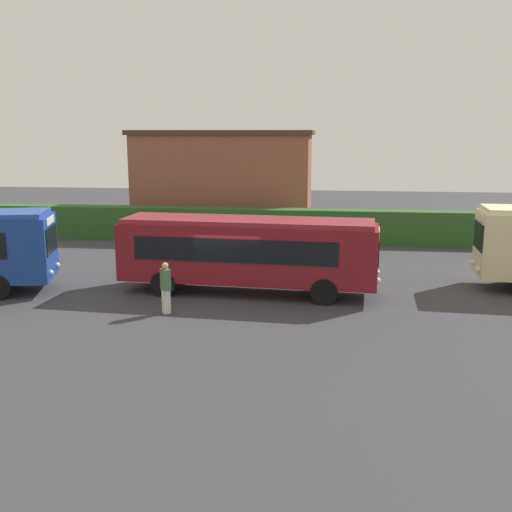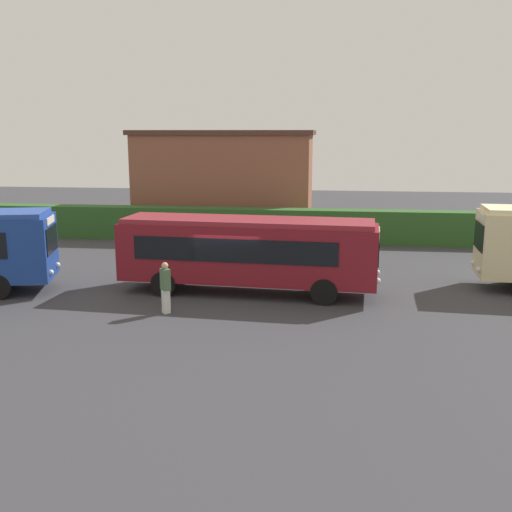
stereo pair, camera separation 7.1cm
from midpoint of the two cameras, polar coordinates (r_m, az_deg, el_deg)
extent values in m
plane|color=#38383D|center=(23.46, -2.38, -3.67)|extent=(85.69, 85.69, 0.00)
cube|color=black|center=(24.88, -19.01, 1.54)|extent=(0.56, 1.95, 1.05)
cube|color=silver|center=(24.76, -19.13, 3.29)|extent=(0.39, 1.31, 0.28)
cylinder|color=black|center=(26.69, -22.31, -1.54)|extent=(1.04, 0.53, 1.00)
sphere|color=silver|center=(25.75, -18.51, -0.81)|extent=(0.22, 0.22, 0.22)
sphere|color=silver|center=(24.46, -19.08, -1.50)|extent=(0.22, 0.22, 0.22)
cube|color=maroon|center=(23.20, -0.73, 0.40)|extent=(10.16, 3.04, 2.23)
cube|color=maroon|center=(22.99, -0.74, 3.37)|extent=(9.85, 2.83, 0.20)
cube|color=black|center=(24.37, -0.85, 1.60)|extent=(7.80, 0.56, 0.89)
cube|color=black|center=(22.05, -2.13, 0.49)|extent=(7.80, 0.56, 0.89)
cube|color=black|center=(22.69, 11.80, 0.57)|extent=(0.17, 1.96, 0.94)
cube|color=silver|center=(22.57, 11.88, 2.24)|extent=(0.13, 1.31, 0.28)
cylinder|color=black|center=(24.11, 7.07, -2.09)|extent=(1.02, 0.35, 1.00)
cylinder|color=black|center=(22.00, 6.67, -3.45)|extent=(1.02, 0.35, 1.00)
cylinder|color=black|center=(25.27, -7.14, -1.45)|extent=(1.02, 0.35, 1.00)
cylinder|color=black|center=(23.26, -8.80, -2.66)|extent=(1.02, 0.35, 1.00)
sphere|color=silver|center=(23.55, 11.72, -1.59)|extent=(0.22, 0.22, 0.22)
sphere|color=silver|center=(22.27, 11.75, -2.36)|extent=(0.22, 0.22, 0.22)
cube|color=black|center=(25.59, 20.76, 1.83)|extent=(0.16, 1.93, 1.09)
cube|color=silver|center=(25.47, 20.90, 3.61)|extent=(0.12, 1.29, 0.28)
sphere|color=silver|center=(25.20, 20.76, -1.24)|extent=(0.22, 0.22, 0.22)
sphere|color=silver|center=(26.44, 20.30, -0.62)|extent=(0.22, 0.22, 0.22)
cube|color=silver|center=(21.14, -8.58, -4.34)|extent=(0.34, 0.35, 0.86)
cube|color=#4C6B47|center=(20.93, -8.64, -2.23)|extent=(0.45, 0.47, 0.75)
sphere|color=tan|center=(20.82, -8.69, -0.92)|extent=(0.24, 0.24, 0.24)
cube|color=#2D5925|center=(34.58, 0.80, 3.02)|extent=(54.85, 1.26, 1.91)
cube|color=brown|center=(39.71, -2.77, 7.19)|extent=(11.09, 6.84, 6.09)
cube|color=#4C2D23|center=(39.58, -2.82, 11.80)|extent=(11.54, 7.11, 0.30)
cone|color=orange|center=(33.97, -10.51, 1.54)|extent=(0.36, 0.36, 0.60)
camera|label=1|loc=(0.04, -89.91, 0.02)|focal=41.49mm
camera|label=2|loc=(0.04, 90.09, -0.02)|focal=41.49mm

